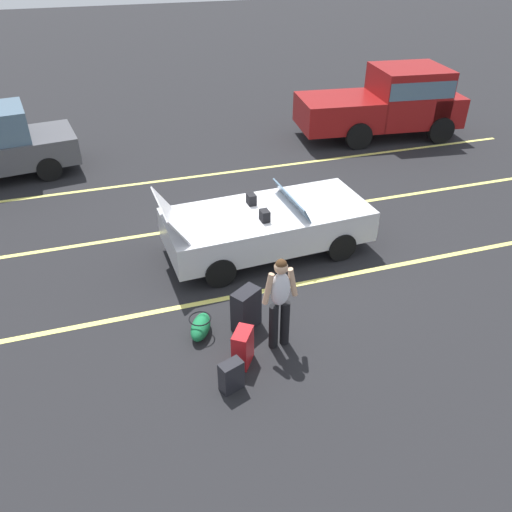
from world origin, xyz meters
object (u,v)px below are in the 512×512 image
(duffel_bag, at_px, (201,327))
(parked_pickup_truck_near, at_px, (392,101))
(suitcase_large_black, at_px, (246,309))
(suitcase_medium_bright, at_px, (243,347))
(traveler_person, at_px, (280,299))
(convertible_car, at_px, (276,224))
(suitcase_small_carryon, at_px, (231,376))

(duffel_bag, height_order, parked_pickup_truck_near, parked_pickup_truck_near)
(suitcase_large_black, relative_size, suitcase_medium_bright, 1.19)
(suitcase_medium_bright, bearing_deg, suitcase_large_black, 104.57)
(duffel_bag, relative_size, parked_pickup_truck_near, 0.14)
(parked_pickup_truck_near, bearing_deg, suitcase_medium_bright, -124.67)
(traveler_person, bearing_deg, convertible_car, -25.31)
(suitcase_medium_bright, bearing_deg, parked_pickup_truck_near, 83.27)
(convertible_car, bearing_deg, suitcase_small_carryon, -121.92)
(parked_pickup_truck_near, bearing_deg, convertible_car, -130.27)
(convertible_car, distance_m, suitcase_large_black, 2.54)
(convertible_car, xyz_separation_m, parked_pickup_truck_near, (5.71, 5.35, 0.51))
(duffel_bag, distance_m, traveler_person, 1.52)
(suitcase_large_black, xyz_separation_m, duffel_bag, (-0.77, 0.04, -0.21))
(suitcase_medium_bright, relative_size, traveler_person, 0.38)
(convertible_car, bearing_deg, parked_pickup_truck_near, 40.18)
(convertible_car, height_order, traveler_person, traveler_person)
(parked_pickup_truck_near, bearing_deg, traveler_person, -122.70)
(traveler_person, bearing_deg, duffel_bag, 54.78)
(convertible_car, distance_m, duffel_bag, 3.00)
(traveler_person, xyz_separation_m, parked_pickup_truck_near, (6.63, 8.10, 0.18))
(suitcase_large_black, relative_size, duffel_bag, 1.05)
(suitcase_small_carryon, bearing_deg, convertible_car, -48.93)
(suitcase_medium_bright, height_order, traveler_person, traveler_person)
(suitcase_small_carryon, relative_size, duffel_bag, 0.71)
(suitcase_medium_bright, height_order, suitcase_small_carryon, suitcase_medium_bright)
(suitcase_small_carryon, bearing_deg, traveler_person, -75.40)
(suitcase_small_carryon, xyz_separation_m, parked_pickup_truck_near, (7.60, 8.78, 0.86))
(duffel_bag, relative_size, traveler_person, 0.43)
(suitcase_medium_bright, relative_size, suitcase_small_carryon, 1.24)
(suitcase_small_carryon, distance_m, parked_pickup_truck_near, 11.64)
(suitcase_large_black, height_order, traveler_person, traveler_person)
(convertible_car, bearing_deg, suitcase_medium_bright, -121.12)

